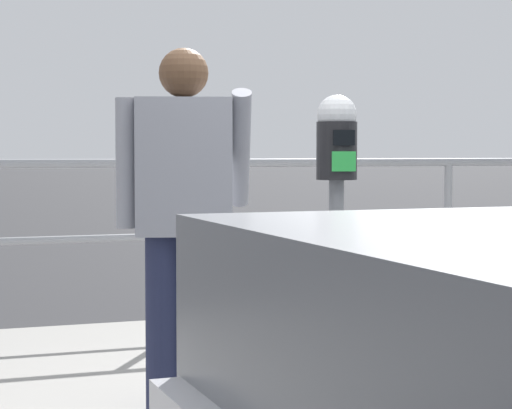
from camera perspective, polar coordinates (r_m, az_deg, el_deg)
The scene contains 4 objects.
sidewalk_curb at distance 5.54m, azimuth 0.27°, elevation -9.94°, with size 36.00×3.12×0.13m, color gray.
parking_meter at distance 4.44m, azimuth 4.78°, elevation 1.67°, with size 0.19×0.20×1.45m.
pedestrian_at_meter at distance 4.32m, azimuth -4.26°, elevation -0.25°, with size 0.67×0.40×1.65m.
background_railing at distance 6.65m, azimuth -3.63°, elevation -0.13°, with size 24.06×0.06×1.14m.
Camera 1 is at (-1.86, -3.51, 1.31)m, focal length 67.77 mm.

